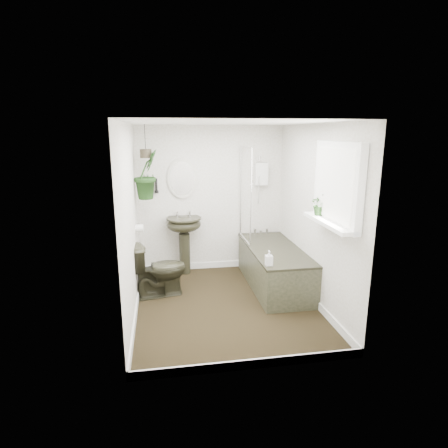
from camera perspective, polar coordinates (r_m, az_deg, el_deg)
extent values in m
cube|color=black|center=(5.01, 0.29, -12.26)|extent=(2.30, 2.80, 0.02)
cube|color=white|center=(4.51, 0.33, 15.29)|extent=(2.30, 2.80, 0.02)
cube|color=white|center=(5.99, -2.00, 3.76)|extent=(2.30, 0.02, 2.30)
cube|color=white|center=(3.29, 4.52, -4.68)|extent=(2.30, 0.02, 2.30)
cube|color=white|center=(4.58, -14.16, 0.20)|extent=(0.02, 2.80, 2.30)
cube|color=white|center=(4.95, 13.66, 1.25)|extent=(0.02, 2.80, 2.30)
cube|color=white|center=(4.99, 0.29, -11.64)|extent=(2.30, 2.80, 0.10)
cube|color=white|center=(6.02, 5.69, 7.60)|extent=(0.20, 0.10, 0.35)
ellipsoid|color=beige|center=(5.86, -6.38, 6.92)|extent=(0.46, 0.03, 0.62)
cylinder|color=black|center=(5.85, -10.28, 5.79)|extent=(0.04, 0.04, 0.22)
cylinder|color=white|center=(5.31, -12.80, -0.65)|extent=(0.11, 0.11, 0.11)
cube|color=white|center=(4.21, 16.87, 5.81)|extent=(0.08, 1.00, 0.90)
cube|color=white|center=(4.25, 15.63, 0.21)|extent=(0.18, 1.00, 0.04)
cube|color=white|center=(4.19, 16.32, 5.81)|extent=(0.01, 0.86, 0.76)
imported|color=black|center=(5.22, -9.87, -6.83)|extent=(0.79, 0.54, 0.74)
imported|color=black|center=(4.50, 14.51, 2.96)|extent=(0.24, 0.21, 0.26)
imported|color=black|center=(5.42, -11.69, 7.44)|extent=(0.48, 0.49, 0.70)
imported|color=black|center=(4.69, 6.86, -5.17)|extent=(0.09, 0.09, 0.19)
cylinder|color=#322C1F|center=(5.40, -11.84, 10.47)|extent=(0.16, 0.16, 0.12)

